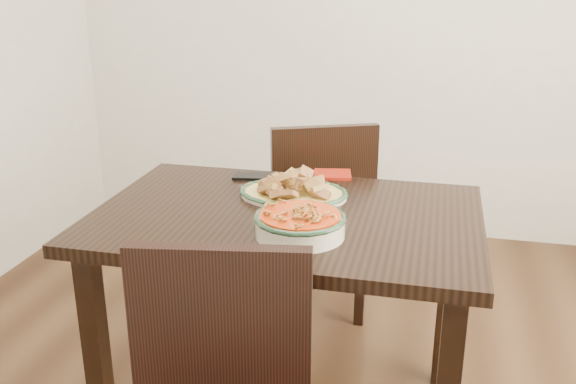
% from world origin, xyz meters
% --- Properties ---
extents(dining_table, '(1.18, 0.79, 0.75)m').
position_xyz_m(dining_table, '(-0.12, 0.01, 0.65)').
color(dining_table, black).
rests_on(dining_table, ground).
extents(chair_far, '(0.55, 0.55, 0.89)m').
position_xyz_m(chair_far, '(-0.14, 0.67, 0.50)').
color(chair_far, black).
rests_on(chair_far, ground).
extents(fish_plate, '(0.35, 0.27, 0.11)m').
position_xyz_m(fish_plate, '(-0.13, 0.15, 0.79)').
color(fish_plate, beige).
rests_on(fish_plate, dining_table).
extents(noodle_bowl, '(0.26, 0.26, 0.08)m').
position_xyz_m(noodle_bowl, '(-0.04, -0.16, 0.79)').
color(noodle_bowl, beige).
rests_on(noodle_bowl, dining_table).
extents(smartphone, '(0.14, 0.09, 0.01)m').
position_xyz_m(smartphone, '(-0.31, 0.31, 0.76)').
color(smartphone, black).
rests_on(smartphone, dining_table).
extents(napkin, '(0.15, 0.13, 0.01)m').
position_xyz_m(napkin, '(-0.04, 0.39, 0.76)').
color(napkin, maroon).
rests_on(napkin, dining_table).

